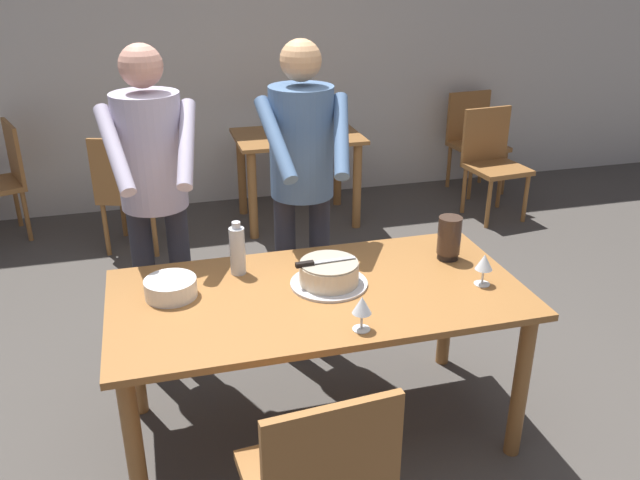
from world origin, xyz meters
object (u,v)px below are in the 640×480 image
Objects in this scene: cake_on_platter at (329,274)px; cake_knife at (313,263)px; wine_glass_near at (484,263)px; water_bottle at (237,250)px; hurricane_lamp at (449,238)px; background_table at (297,154)px; background_chair_0 at (130,189)px; wine_glass_far at (362,306)px; background_chair_3 at (474,138)px; background_chair_1 at (493,159)px; main_dining_table at (318,311)px; background_chair_2 at (0,177)px; person_standing_beside at (153,182)px; person_cutting_cake at (302,172)px; plate_stack at (171,288)px.

cake_knife is (-0.07, -0.00, 0.06)m from cake_on_platter.
wine_glass_near is 0.58× the size of water_bottle.
hurricane_lamp reaches higher than cake_knife.
water_bottle is 0.25× the size of background_table.
background_chair_0 is (-0.79, 2.31, -0.37)m from cake_knife.
wine_glass_far is (-0.63, -0.22, 0.00)m from wine_glass_near.
background_chair_3 is at bearing 11.56° from background_chair_0.
background_chair_1 is at bearing 59.85° from wine_glass_near.
background_chair_1 is at bearing 46.79° from cake_knife.
background_chair_2 is (-1.77, 2.89, -0.16)m from main_dining_table.
cake_knife is at bearing -101.77° from background_table.
cake_on_platter is 0.99m from person_standing_beside.
water_bottle is at bearing 122.32° from wine_glass_far.
main_dining_table is 1.97× the size of background_chair_2.
person_standing_beside reaches higher than wine_glass_far.
cake_knife is at bearing -58.30° from background_chair_2.
cake_on_platter is 0.67m from person_cutting_cake.
background_chair_2 is (-1.16, 2.77, -0.30)m from plate_stack.
cake_knife is 0.40m from wine_glass_far.
person_standing_beside is 1.72× the size of background_table.
plate_stack is 0.13× the size of person_cutting_cake.
background_chair_2 is at bearing 131.86° from hurricane_lamp.
plate_stack is 0.24× the size of background_chair_3.
hurricane_lamp is 0.23× the size of background_chair_2.
person_standing_beside is at bearing 137.34° from cake_on_platter.
cake_knife is 3.16m from background_chair_1.
water_bottle is 2.52m from background_table.
background_chair_2 is at bearing 117.25° from person_standing_beside.
person_standing_beside reaches higher than water_bottle.
hurricane_lamp is at bearing 39.92° from wine_glass_far.
cake_knife is at bearing -128.21° from background_chair_3.
background_chair_2 reaches higher than background_table.
person_standing_beside is (-1.31, 0.53, 0.22)m from hurricane_lamp.
person_cutting_cake is 2.96m from background_chair_2.
hurricane_lamp reaches higher than wine_glass_near.
background_chair_3 is at bearing 52.31° from main_dining_table.
cake_on_platter is 0.38× the size of background_chair_3.
wine_glass_far is 1.03m from person_cutting_cake.
background_chair_3 is (2.61, 2.72, -0.37)m from water_bottle.
person_cutting_cake reaches higher than background_chair_0.
wine_glass_far is at bearing -140.08° from hurricane_lamp.
plate_stack is at bearing 169.08° from main_dining_table.
background_chair_2 is (-1.13, 2.20, -0.58)m from person_standing_beside.
wine_glass_near reaches higher than cake_knife.
background_chair_2 reaches higher than wine_glass_far.
plate_stack is (-0.67, 0.07, -0.01)m from cake_on_platter.
person_standing_beside is (-0.64, 0.69, 0.43)m from main_dining_table.
main_dining_table is at bearing 169.86° from wine_glass_near.
background_chair_3 is (1.78, 0.37, -0.09)m from background_table.
main_dining_table is 1.97× the size of background_chair_1.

